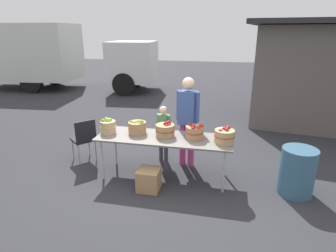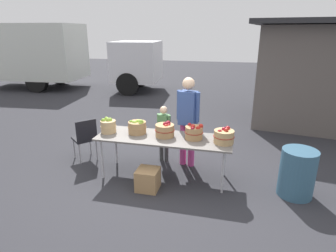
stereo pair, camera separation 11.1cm
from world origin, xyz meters
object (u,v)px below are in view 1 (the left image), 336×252
apple_basket_green_1 (137,127)px  produce_crate (149,180)px  market_table (164,139)px  apple_basket_red_1 (194,132)px  apple_basket_red_2 (224,136)px  folding_chair (84,137)px  trash_barrel (297,172)px  child_customer (163,129)px  vendor_adult (188,115)px  box_truck (51,55)px  apple_basket_red_0 (165,130)px  apple_basket_green_0 (108,126)px

apple_basket_green_1 → produce_crate: size_ratio=0.95×
market_table → apple_basket_red_1: 0.53m
apple_basket_green_1 → apple_basket_red_2: size_ratio=0.98×
folding_chair → trash_barrel: 3.84m
child_customer → trash_barrel: size_ratio=1.47×
vendor_adult → child_customer: size_ratio=1.51×
box_truck → apple_basket_red_0: bearing=-50.5°
apple_basket_red_2 → box_truck: (-7.56, 6.81, 0.62)m
folding_chair → market_table: bearing=120.9°
apple_basket_red_0 → folding_chair: bearing=171.6°
apple_basket_red_1 → box_truck: 9.78m
market_table → produce_crate: market_table is taller
apple_basket_red_1 → child_customer: child_customer is taller
apple_basket_red_0 → folding_chair: 1.73m
market_table → child_customer: (-0.16, 0.63, -0.05)m
apple_basket_green_1 → folding_chair: (-1.17, 0.21, -0.36)m
apple_basket_red_1 → produce_crate: 1.08m
produce_crate → apple_basket_red_0: bearing=72.4°
apple_basket_red_1 → child_customer: 0.91m
apple_basket_green_0 → apple_basket_red_0: bearing=2.1°
apple_basket_red_1 → vendor_adult: size_ratio=0.18×
apple_basket_red_0 → apple_basket_red_2: same height
apple_basket_red_1 → trash_barrel: (1.64, -0.13, -0.49)m
apple_basket_red_0 → child_customer: size_ratio=0.30×
market_table → apple_basket_red_1: size_ratio=7.39×
apple_basket_red_2 → folding_chair: apple_basket_red_2 is taller
apple_basket_green_1 → folding_chair: size_ratio=0.39×
box_truck → trash_barrel: box_truck is taller
apple_basket_red_2 → produce_crate: (-1.15, -0.44, -0.69)m
trash_barrel → apple_basket_red_1: bearing=175.6°
box_truck → folding_chair: size_ratio=9.13×
apple_basket_red_2 → produce_crate: apple_basket_red_2 is taller
apple_basket_red_2 → apple_basket_red_1: bearing=172.0°
apple_basket_red_0 → apple_basket_red_1: 0.50m
apple_basket_red_2 → child_customer: 1.35m
apple_basket_red_0 → box_truck: (-6.56, 6.74, 0.62)m
vendor_adult → market_table: bearing=75.4°
apple_basket_green_1 → apple_basket_red_0: 0.51m
apple_basket_green_0 → trash_barrel: 3.21m
vendor_adult → trash_barrel: vendor_adult is taller
apple_basket_red_1 → apple_basket_red_2: bearing=-8.0°
apple_basket_red_2 → vendor_adult: 0.91m
folding_chair → child_customer: bearing=143.3°
box_truck → trash_barrel: (8.70, -6.87, -1.11)m
box_truck → produce_crate: (6.40, -7.25, -1.31)m
vendor_adult → produce_crate: vendor_adult is taller
apple_basket_red_2 → folding_chair: size_ratio=0.39×
apple_basket_red_0 → apple_basket_red_1: apple_basket_red_1 is taller
apple_basket_red_2 → trash_barrel: 1.25m
apple_basket_green_1 → box_truck: bearing=132.1°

